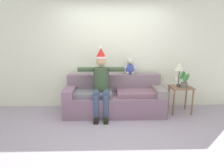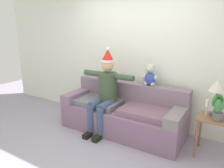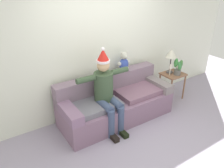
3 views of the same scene
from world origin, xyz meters
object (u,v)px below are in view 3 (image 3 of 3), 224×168
table_lamp (171,54)px  potted_plant (178,67)px  teddy_bear (124,62)px  candle_tall (170,68)px  couch (115,103)px  person_seated (106,90)px  candle_short (177,66)px  side_table (173,78)px

table_lamp → potted_plant: size_ratio=1.42×
teddy_bear → potted_plant: size_ratio=1.00×
teddy_bear → candle_tall: 1.08m
couch → potted_plant: potted_plant is taller
person_seated → potted_plant: (1.83, 0.03, 0.03)m
teddy_bear → candle_tall: size_ratio=1.54×
teddy_bear → person_seated: bearing=-148.0°
person_seated → teddy_bear: bearing=32.0°
table_lamp → candle_short: table_lamp is taller
side_table → candle_tall: bearing=-171.6°
person_seated → side_table: person_seated is taller
teddy_bear → potted_plant: 1.24m
teddy_bear → side_table: bearing=-14.8°
candle_tall → table_lamp: bearing=46.8°
candle_short → candle_tall: bearing=-167.4°
side_table → table_lamp: 0.55m
candle_tall → person_seated: bearing=-176.6°
teddy_bear → candle_short: 1.33m
couch → table_lamp: (1.48, 0.04, 0.70)m
couch → candle_tall: 1.45m
potted_plant → candle_short: (0.12, 0.13, -0.05)m
candle_short → teddy_bear: bearing=168.4°
table_lamp → candle_short: (0.17, -0.04, -0.29)m
table_lamp → potted_plant: table_lamp is taller
side_table → candle_short: size_ratio=2.93×
person_seated → candle_tall: person_seated is taller
teddy_bear → side_table: size_ratio=0.62×
teddy_bear → candle_tall: bearing=-17.7°
teddy_bear → potted_plant: bearing=-18.5°
candle_tall → candle_short: (0.27, 0.06, -0.03)m
table_lamp → candle_tall: 0.30m
couch → potted_plant: 1.61m
person_seated → side_table: bearing=3.8°
candle_tall → candle_short: bearing=12.6°
person_seated → potted_plant: bearing=1.0°
person_seated → table_lamp: bearing=6.5°
table_lamp → side_table: bearing=-65.8°
candle_short → side_table: bearing=-163.5°
person_seated → table_lamp: (1.77, 0.20, 0.27)m
candle_tall → candle_short: size_ratio=1.18×
side_table → table_lamp: table_lamp is taller
teddy_bear → potted_plant: teddy_bear is taller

